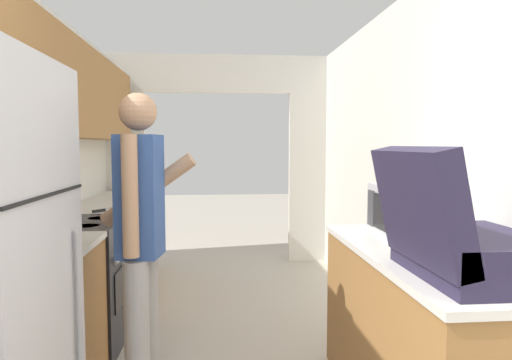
% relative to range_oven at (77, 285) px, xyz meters
% --- Properties ---
extents(wall_left, '(0.38, 6.79, 2.50)m').
position_rel_range_oven_xyz_m(wall_left, '(-0.26, -0.11, 1.05)').
color(wall_left, silver).
rests_on(wall_left, ground_plane).
extents(wall_right, '(0.06, 6.79, 2.50)m').
position_rel_range_oven_xyz_m(wall_right, '(2.35, -0.55, 0.79)').
color(wall_right, silver).
rests_on(wall_right, ground_plane).
extents(wall_far_with_doorway, '(3.03, 0.06, 2.50)m').
position_rel_range_oven_xyz_m(wall_far_with_doorway, '(1.01, 2.28, 0.99)').
color(wall_far_with_doorway, silver).
rests_on(wall_far_with_doorway, ground_plane).
extents(counter_left, '(0.62, 3.31, 0.90)m').
position_rel_range_oven_xyz_m(counter_left, '(-0.01, 0.61, -0.00)').
color(counter_left, '#9E6B38').
rests_on(counter_left, ground_plane).
extents(counter_right, '(0.62, 1.59, 0.90)m').
position_rel_range_oven_xyz_m(counter_right, '(2.02, -1.07, -0.01)').
color(counter_right, '#9E6B38').
rests_on(counter_right, ground_plane).
extents(range_oven, '(0.66, 0.72, 1.04)m').
position_rel_range_oven_xyz_m(range_oven, '(0.00, 0.00, 0.00)').
color(range_oven, black).
rests_on(range_oven, ground_plane).
extents(person, '(0.55, 0.41, 1.70)m').
position_rel_range_oven_xyz_m(person, '(0.58, -0.82, 0.46)').
color(person, '#9E9E9E').
rests_on(person, ground_plane).
extents(suitcase, '(0.56, 0.64, 0.53)m').
position_rel_range_oven_xyz_m(suitcase, '(1.94, -1.50, 0.61)').
color(suitcase, '#231E38').
rests_on(suitcase, counter_right).
extents(microwave, '(0.38, 0.50, 0.30)m').
position_rel_range_oven_xyz_m(microwave, '(2.11, -0.71, 0.59)').
color(microwave, '#B7B7BC').
rests_on(microwave, counter_right).
extents(knife, '(0.16, 0.29, 0.02)m').
position_rel_range_oven_xyz_m(knife, '(0.05, 0.51, 0.45)').
color(knife, '#B7B7BC').
rests_on(knife, counter_left).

